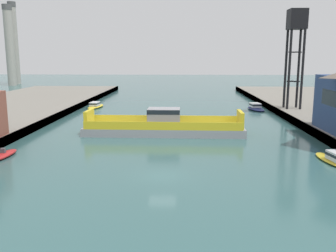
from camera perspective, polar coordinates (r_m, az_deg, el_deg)
ground_plane at (r=33.72m, az=-0.90°, el=-7.71°), size 400.00×400.00×0.00m
chain_ferry at (r=51.41m, az=-0.64°, el=-0.03°), size 22.36×6.02×3.64m
moored_boat_near_left at (r=80.06m, az=-11.27°, el=3.15°), size 3.08×7.67×1.29m
moored_boat_mid_left at (r=43.29m, az=-24.31°, el=-4.15°), size 1.70×5.09×1.03m
moored_boat_mid_right at (r=77.57m, az=13.52°, el=2.84°), size 3.55×7.58×1.35m
crane_tower at (r=72.32m, az=19.39°, el=13.65°), size 3.10×3.10×18.01m
smokestack_distant_a at (r=153.95m, az=-23.51°, el=11.80°), size 3.48×3.48×30.12m
smokestack_distant_b at (r=162.21m, az=-22.88°, el=12.12°), size 3.19×3.19×32.24m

